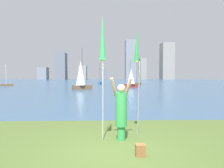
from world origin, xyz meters
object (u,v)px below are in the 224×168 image
Objects in this scene: kite_flag_right at (137,48)px; bag at (140,150)px; person at (121,109)px; sailboat_1 at (81,76)px; sailboat_5 at (131,78)px; kite_flag_left at (103,40)px; sailboat_0 at (100,83)px; sailboat_2 at (6,85)px; sailboat_3 at (137,83)px.

kite_flag_right reaches higher than bag.
sailboat_1 is (-4.11, 23.51, 1.08)m from person.
sailboat_1 is at bearing 101.55° from kite_flag_right.
kite_flag_right is at bearing -96.77° from sailboat_5.
bag is at bearing -62.32° from person.
kite_flag_right is 28.29m from sailboat_5.
kite_flag_left is 24.08m from sailboat_1.
sailboat_1 is at bearing 100.26° from bag.
kite_flag_left is 0.62× the size of sailboat_1.
kite_flag_left is 12.72× the size of bag.
sailboat_0 is (-2.51, 42.60, -2.58)m from kite_flag_right.
sailboat_2 is (-18.37, -8.71, -0.10)m from sailboat_0.
kite_flag_right is 0.69× the size of sailboat_0.
sailboat_1 is (-3.53, 23.80, -1.01)m from kite_flag_left.
person is at bearing -97.76° from sailboat_5.
person is 0.51× the size of kite_flag_left.
sailboat_2 is at bearing -170.88° from sailboat_3.
sailboat_5 reaches higher than bag.
kite_flag_right is 42.75m from sailboat_0.
kite_flag_right is 38.74m from sailboat_3.
kite_flag_left is at bearing -98.80° from sailboat_5.
sailboat_2 reaches higher than bag.
sailboat_5 reaches higher than kite_flag_right.
sailboat_0 is 9.53m from sailboat_3.
bag is 0.05× the size of sailboat_1.
sailboat_5 is at bearing 32.79° from sailboat_1.
sailboat_0 is at bearing 92.98° from bag.
bag is at bearing -95.82° from kite_flag_right.
sailboat_0 reaches higher than kite_flag_right.
kite_flag_right is 0.60× the size of sailboat_3.
sailboat_5 reaches higher than kite_flag_left.
kite_flag_left is 39.83m from sailboat_3.
person is 2.19m from kite_flag_left.
sailboat_3 reaches higher than person.
sailboat_3 reaches higher than kite_flag_left.
sailboat_0 is at bearing 83.71° from sailboat_1.
sailboat_2 is at bearing 120.03° from bag.
sailboat_1 is 9.54m from sailboat_5.
kite_flag_right is at bearing 57.67° from person.
sailboat_0 reaches higher than sailboat_2.
sailboat_3 is (6.13, 40.09, 0.20)m from bag.
sailboat_0 is 19.89m from sailboat_1.
kite_flag_right is at bearing -86.63° from sailboat_0.
kite_flag_left is 1.06× the size of kite_flag_right.
kite_flag_right is 11.98× the size of bag.
kite_flag_right reaches higher than person.
kite_flag_right is at bearing -98.84° from sailboat_3.
sailboat_0 is at bearing 91.79° from kite_flag_left.
person is 2.15m from kite_flag_right.
sailboat_2 is 27.16m from sailboat_3.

